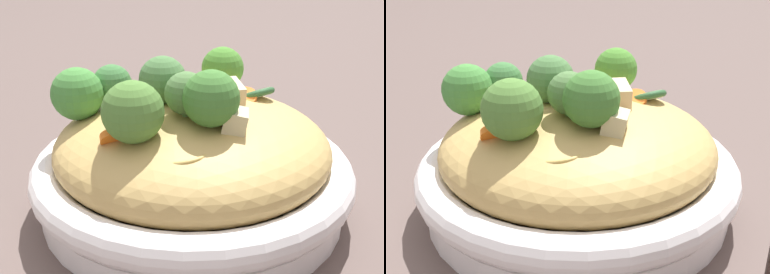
% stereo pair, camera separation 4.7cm
% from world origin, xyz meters
% --- Properties ---
extents(ground_plane, '(3.00, 3.00, 0.00)m').
position_xyz_m(ground_plane, '(0.00, 0.00, 0.00)').
color(ground_plane, brown).
extents(serving_bowl, '(0.31, 0.31, 0.06)m').
position_xyz_m(serving_bowl, '(0.00, 0.00, 0.03)').
color(serving_bowl, white).
rests_on(serving_bowl, ground_plane).
extents(noodle_heap, '(0.26, 0.26, 0.08)m').
position_xyz_m(noodle_heap, '(0.00, 0.00, 0.06)').
color(noodle_heap, tan).
rests_on(noodle_heap, serving_bowl).
extents(broccoli_florets, '(0.21, 0.16, 0.08)m').
position_xyz_m(broccoli_florets, '(0.03, -0.01, 0.12)').
color(broccoli_florets, '#9FC471').
rests_on(broccoli_florets, serving_bowl).
extents(carrot_coins, '(0.17, 0.13, 0.03)m').
position_xyz_m(carrot_coins, '(0.00, -0.00, 0.10)').
color(carrot_coins, orange).
rests_on(carrot_coins, serving_bowl).
extents(zucchini_slices, '(0.12, 0.11, 0.03)m').
position_xyz_m(zucchini_slices, '(-0.05, -0.05, 0.10)').
color(zucchini_slices, beige).
rests_on(zucchini_slices, serving_bowl).
extents(chicken_chunks, '(0.09, 0.12, 0.03)m').
position_xyz_m(chicken_chunks, '(-0.01, -0.00, 0.11)').
color(chicken_chunks, beige).
rests_on(chicken_chunks, serving_bowl).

